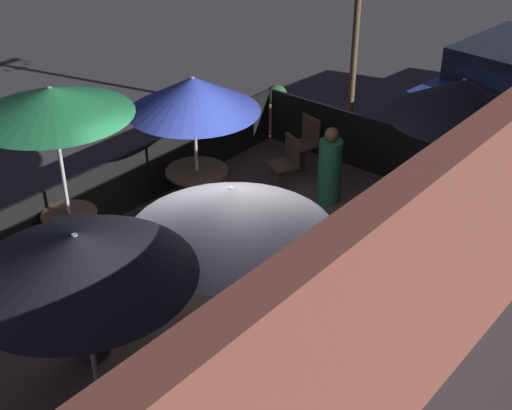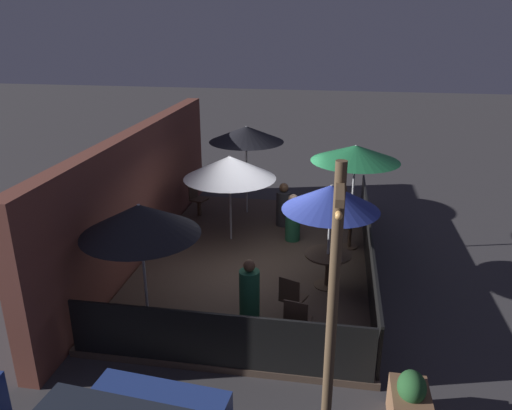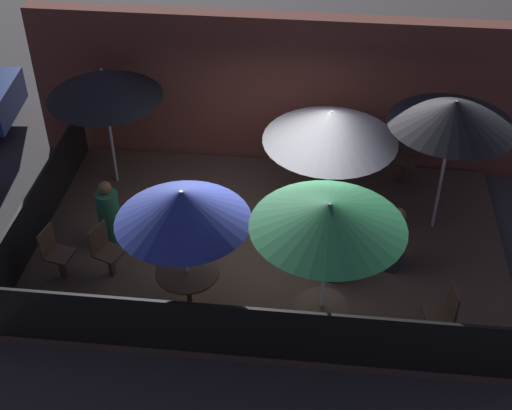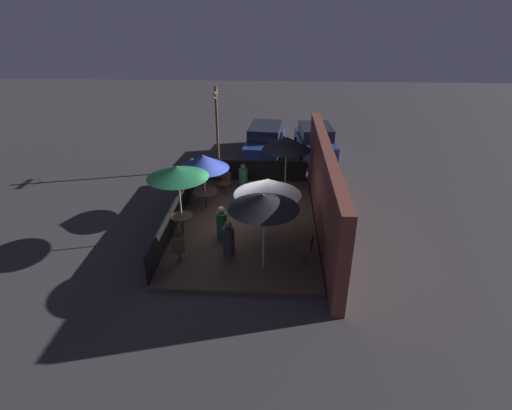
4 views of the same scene
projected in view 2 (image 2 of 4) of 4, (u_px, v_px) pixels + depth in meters
name	position (u px, v px, depth m)	size (l,w,h in m)	color
ground_plane	(257.00, 262.00, 11.48)	(60.00, 60.00, 0.00)	#383538
patio_deck	(257.00, 260.00, 11.46)	(7.81, 5.02, 0.12)	#47382D
building_wall	(139.00, 194.00, 11.38)	(9.41, 0.36, 2.99)	brown
fence_front	(368.00, 246.00, 10.90)	(7.61, 0.05, 0.95)	black
fence_side_left	(217.00, 340.00, 7.71)	(0.05, 4.82, 0.95)	black
patio_umbrella_0	(356.00, 153.00, 11.18)	(2.01, 2.01, 2.49)	#B2B2B7
patio_umbrella_1	(331.00, 198.00, 9.56)	(1.90, 1.90, 2.17)	#B2B2B7
patio_umbrella_2	(246.00, 134.00, 13.34)	(2.02, 2.02, 2.46)	#B2B2B7
patio_umbrella_3	(230.00, 167.00, 11.76)	(2.21, 2.21, 2.12)	#B2B2B7
patio_umbrella_4	(140.00, 220.00, 8.19)	(2.00, 2.00, 2.31)	#B2B2B7
dining_table_0	(350.00, 225.00, 11.79)	(0.75, 0.75, 0.71)	#4C3828
dining_table_1	(328.00, 260.00, 10.03)	(0.93, 0.93, 0.72)	#4C3828
patio_chair_0	(339.00, 202.00, 13.43)	(0.46, 0.46, 0.92)	#4C3828
patio_chair_1	(297.00, 321.00, 8.12)	(0.47, 0.47, 0.94)	#4C3828
patio_chair_2	(292.00, 297.00, 8.85)	(0.52, 0.52, 0.91)	#4C3828
patio_chair_3	(197.00, 198.00, 13.76)	(0.51, 0.51, 0.92)	#4C3828
patron_0	(249.00, 295.00, 8.81)	(0.40, 0.40, 1.24)	#236642
patron_1	(293.00, 220.00, 12.18)	(0.40, 0.40, 1.19)	#236642
patron_2	(283.00, 207.00, 13.08)	(0.53, 0.53, 1.16)	#333338
planter_box	(410.00, 403.00, 6.75)	(0.74, 0.52, 0.85)	brown
light_post	(332.00, 315.00, 5.45)	(1.10, 0.12, 3.96)	brown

